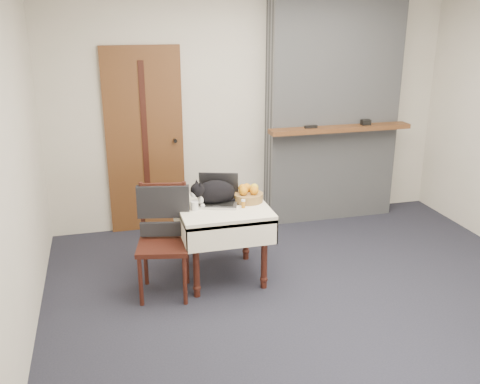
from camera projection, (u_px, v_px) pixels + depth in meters
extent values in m
plane|color=black|center=(316.00, 301.00, 4.52)|extent=(4.50, 4.50, 0.00)
cube|color=beige|center=(252.00, 108.00, 5.93)|extent=(4.50, 0.02, 2.60)
cube|color=beige|center=(10.00, 174.00, 3.56)|extent=(0.02, 4.00, 2.60)
cube|color=brown|center=(145.00, 141.00, 5.72)|extent=(0.82, 0.05, 2.00)
cube|color=black|center=(145.00, 142.00, 5.69)|extent=(0.06, 0.01, 1.70)
cylinder|color=black|center=(175.00, 141.00, 5.75)|extent=(0.04, 0.06, 0.04)
cube|color=gray|center=(333.00, 107.00, 6.01)|extent=(1.50, 0.30, 2.60)
cube|color=brown|center=(341.00, 129.00, 5.86)|extent=(1.62, 0.18, 0.05)
cube|color=black|center=(311.00, 127.00, 5.76)|extent=(0.14, 0.04, 0.03)
cube|color=black|center=(366.00, 122.00, 5.91)|extent=(0.10, 0.07, 0.06)
cylinder|color=black|center=(196.00, 263.00, 4.50)|extent=(0.06, 0.06, 0.64)
sphere|color=black|center=(197.00, 288.00, 4.57)|extent=(0.07, 0.07, 0.07)
cylinder|color=black|center=(264.00, 255.00, 4.64)|extent=(0.06, 0.06, 0.64)
sphere|color=black|center=(264.00, 279.00, 4.72)|extent=(0.07, 0.07, 0.07)
cylinder|color=black|center=(185.00, 235.00, 5.04)|extent=(0.06, 0.06, 0.64)
sphere|color=black|center=(186.00, 258.00, 5.12)|extent=(0.07, 0.07, 0.07)
cylinder|color=black|center=(246.00, 229.00, 5.19)|extent=(0.06, 0.06, 0.64)
sphere|color=black|center=(246.00, 251.00, 5.27)|extent=(0.07, 0.07, 0.07)
cube|color=white|center=(222.00, 208.00, 4.73)|extent=(0.78, 0.78, 0.06)
cube|color=white|center=(233.00, 237.00, 4.41)|extent=(0.78, 0.01, 0.22)
cube|color=white|center=(214.00, 205.00, 5.12)|extent=(0.78, 0.01, 0.22)
cube|color=white|center=(180.00, 224.00, 4.67)|extent=(0.01, 0.78, 0.22)
cube|color=white|center=(264.00, 216.00, 4.86)|extent=(0.01, 0.78, 0.22)
cube|color=#B7B7BC|center=(217.00, 204.00, 4.72)|extent=(0.41, 0.34, 0.02)
cube|color=black|center=(217.00, 203.00, 4.71)|extent=(0.33, 0.25, 0.00)
cube|color=black|center=(219.00, 185.00, 4.81)|extent=(0.35, 0.17, 0.24)
cube|color=#AED8FF|center=(219.00, 185.00, 4.81)|extent=(0.32, 0.15, 0.22)
ellipsoid|color=black|center=(215.00, 192.00, 4.72)|extent=(0.38, 0.28, 0.22)
ellipsoid|color=black|center=(225.00, 193.00, 4.77)|extent=(0.22, 0.24, 0.18)
sphere|color=black|center=(198.00, 190.00, 4.62)|extent=(0.15, 0.15, 0.12)
ellipsoid|color=white|center=(193.00, 194.00, 4.61)|extent=(0.07, 0.08, 0.06)
ellipsoid|color=white|center=(201.00, 199.00, 4.66)|extent=(0.07, 0.08, 0.09)
cone|color=black|center=(200.00, 184.00, 4.57)|extent=(0.05, 0.06, 0.05)
cone|color=black|center=(197.00, 182.00, 4.63)|extent=(0.05, 0.06, 0.05)
cylinder|color=black|center=(236.00, 200.00, 4.77)|extent=(0.19, 0.05, 0.04)
sphere|color=white|center=(203.00, 206.00, 4.64)|extent=(0.04, 0.04, 0.04)
sphere|color=white|center=(198.00, 203.00, 4.71)|extent=(0.04, 0.04, 0.04)
cylinder|color=silver|center=(195.00, 206.00, 4.60)|extent=(0.07, 0.07, 0.08)
cylinder|color=#AD6A15|center=(243.00, 204.00, 4.65)|extent=(0.03, 0.03, 0.06)
cylinder|color=white|center=(243.00, 200.00, 4.64)|extent=(0.04, 0.04, 0.01)
cylinder|color=#94653B|center=(248.00, 197.00, 4.81)|extent=(0.26, 0.26, 0.07)
sphere|color=orange|center=(244.00, 191.00, 4.74)|extent=(0.08, 0.08, 0.08)
sphere|color=orange|center=(254.00, 191.00, 4.75)|extent=(0.08, 0.08, 0.08)
sphere|color=orange|center=(247.00, 188.00, 4.83)|extent=(0.08, 0.08, 0.08)
sphere|color=yellow|center=(254.00, 188.00, 4.83)|extent=(0.08, 0.08, 0.08)
sphere|color=orange|center=(243.00, 188.00, 4.81)|extent=(0.08, 0.08, 0.08)
cube|color=black|center=(243.00, 200.00, 4.82)|extent=(0.13, 0.04, 0.01)
cube|color=black|center=(163.00, 246.00, 4.49)|extent=(0.50, 0.50, 0.04)
cylinder|color=black|center=(140.00, 281.00, 4.39)|extent=(0.04, 0.04, 0.45)
cylinder|color=black|center=(185.00, 280.00, 4.40)|extent=(0.04, 0.04, 0.45)
cylinder|color=black|center=(146.00, 261.00, 4.73)|extent=(0.04, 0.04, 0.45)
cylinder|color=black|center=(187.00, 260.00, 4.75)|extent=(0.04, 0.04, 0.45)
cylinder|color=black|center=(142.00, 210.00, 4.58)|extent=(0.04, 0.04, 0.51)
cylinder|color=black|center=(185.00, 210.00, 4.59)|extent=(0.04, 0.04, 0.51)
cube|color=black|center=(163.00, 199.00, 4.55)|extent=(0.36, 0.10, 0.28)
cube|color=black|center=(163.00, 202.00, 4.55)|extent=(0.45, 0.15, 0.28)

